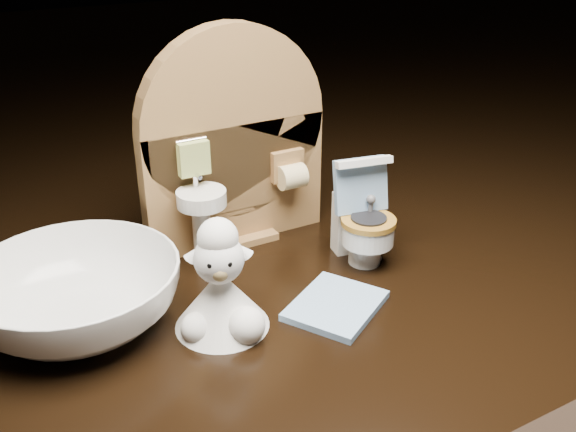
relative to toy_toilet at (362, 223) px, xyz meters
name	(u,v)px	position (x,y,z in m)	size (l,w,h in m)	color
backdrop_panel	(233,152)	(-0.06, 0.07, 0.04)	(0.13, 0.05, 0.15)	olive
toy_toilet	(362,223)	(0.00, 0.00, 0.00)	(0.04, 0.05, 0.07)	white
bath_mat	(336,306)	(-0.05, -0.04, -0.02)	(0.06, 0.05, 0.00)	#7FA4CA
toilet_brush	(368,241)	(0.00, 0.00, -0.01)	(0.02, 0.02, 0.05)	white
plush_lamb	(221,291)	(-0.11, -0.03, 0.00)	(0.05, 0.06, 0.07)	white
ceramic_bowl	(77,295)	(-0.18, 0.02, -0.01)	(0.12, 0.12, 0.04)	white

